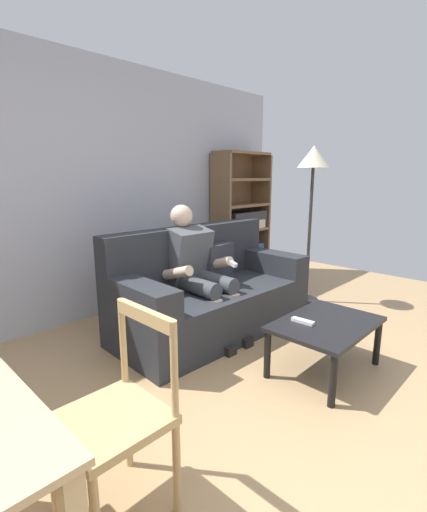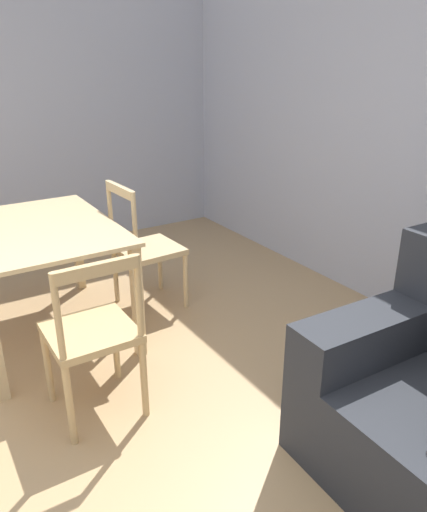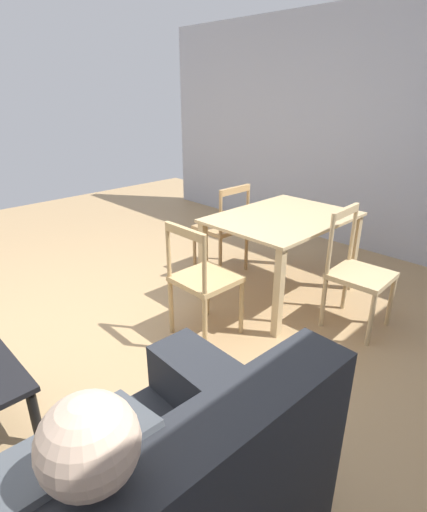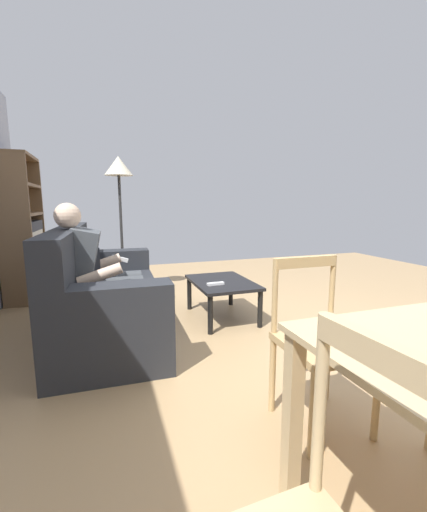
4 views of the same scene
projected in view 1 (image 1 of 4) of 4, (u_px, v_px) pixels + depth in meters
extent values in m
plane|color=tan|center=(297.00, 482.00, 1.78)|extent=(8.58, 8.58, 0.00)
cube|color=#B2B7C6|center=(43.00, 193.00, 3.37)|extent=(6.58, 0.12, 2.61)
cube|color=#282B30|center=(213.00, 309.00, 3.47)|extent=(1.94, 0.94, 0.44)
cube|color=#282B30|center=(190.00, 253.00, 3.60)|extent=(1.91, 0.27, 0.55)
cube|color=#282B30|center=(137.00, 295.00, 2.83)|extent=(0.27, 0.88, 0.22)
cube|color=#282B30|center=(268.00, 261.00, 3.97)|extent=(0.27, 0.88, 0.22)
cube|color=#303238|center=(217.00, 262.00, 3.66)|extent=(0.42, 0.20, 0.36)
cube|color=#4C5156|center=(188.00, 258.00, 3.43)|extent=(0.41, 0.34, 0.59)
sphere|color=beige|center=(181.00, 216.00, 3.40)|extent=(0.21, 0.21, 0.21)
cylinder|color=#3D4145|center=(199.00, 287.00, 3.20)|extent=(0.17, 0.44, 0.15)
cylinder|color=beige|center=(216.00, 325.00, 3.11)|extent=(0.11, 0.11, 0.44)
cube|color=black|center=(223.00, 347.00, 3.09)|extent=(0.11, 0.24, 0.08)
cylinder|color=#3D4145|center=(217.00, 282.00, 3.35)|extent=(0.17, 0.44, 0.15)
cylinder|color=beige|center=(234.00, 318.00, 3.26)|extent=(0.11, 0.11, 0.44)
cube|color=black|center=(240.00, 339.00, 3.24)|extent=(0.11, 0.24, 0.08)
cylinder|color=beige|center=(177.00, 273.00, 3.16)|extent=(0.10, 0.35, 0.19)
cylinder|color=beige|center=(218.00, 263.00, 3.50)|extent=(0.10, 0.35, 0.19)
cube|color=white|center=(230.00, 262.00, 3.38)|extent=(0.05, 0.16, 0.08)
cube|color=black|center=(326.00, 324.00, 2.72)|extent=(0.84, 0.59, 0.03)
cylinder|color=black|center=(333.00, 381.00, 2.32)|extent=(0.05, 0.05, 0.37)
cylinder|color=black|center=(377.00, 342.00, 2.85)|extent=(0.05, 0.05, 0.37)
cylinder|color=black|center=(267.00, 354.00, 2.66)|extent=(0.05, 0.05, 0.37)
cylinder|color=black|center=(318.00, 325.00, 3.20)|extent=(0.05, 0.05, 0.37)
cube|color=white|center=(303.00, 321.00, 2.69)|extent=(0.06, 0.17, 0.02)
cube|color=brown|center=(220.00, 222.00, 4.80)|extent=(0.04, 0.36, 1.75)
cube|color=brown|center=(260.00, 216.00, 5.41)|extent=(0.04, 0.36, 1.75)
cube|color=brown|center=(232.00, 218.00, 5.22)|extent=(0.91, 0.02, 1.75)
cube|color=brown|center=(240.00, 277.00, 5.29)|extent=(0.83, 0.36, 0.04)
cube|color=brown|center=(241.00, 254.00, 5.21)|extent=(0.83, 0.36, 0.04)
cube|color=brown|center=(241.00, 230.00, 5.14)|extent=(0.83, 0.36, 0.04)
cube|color=brown|center=(241.00, 205.00, 5.06)|extent=(0.83, 0.36, 0.04)
cube|color=brown|center=(242.00, 180.00, 4.99)|extent=(0.83, 0.36, 0.04)
cube|color=brown|center=(242.00, 153.00, 4.91)|extent=(0.83, 0.36, 0.04)
cube|color=teal|center=(240.00, 273.00, 5.23)|extent=(0.68, 0.29, 0.12)
cube|color=#2D5193|center=(242.00, 249.00, 5.18)|extent=(0.68, 0.30, 0.12)
cube|color=beige|center=(243.00, 225.00, 5.12)|extent=(0.68, 0.29, 0.12)
cube|color=#333338|center=(244.00, 216.00, 5.11)|extent=(0.68, 0.30, 0.12)
cube|color=tan|center=(111.00, 420.00, 1.52)|extent=(0.42, 0.42, 0.04)
cylinder|color=tan|center=(52.00, 468.00, 1.57)|extent=(0.04, 0.04, 0.46)
cylinder|color=tan|center=(128.00, 425.00, 1.84)|extent=(0.04, 0.04, 0.46)
cylinder|color=tan|center=(177.00, 466.00, 1.58)|extent=(0.04, 0.04, 0.46)
cylinder|color=tan|center=(123.00, 343.00, 1.74)|extent=(0.03, 0.03, 0.44)
cylinder|color=tan|center=(174.00, 372.00, 1.48)|extent=(0.03, 0.03, 0.44)
cube|color=tan|center=(145.00, 316.00, 1.57)|extent=(0.04, 0.38, 0.06)
cylinder|color=black|center=(306.00, 300.00, 4.35)|extent=(0.28, 0.28, 0.03)
cylinder|color=#333333|center=(309.00, 237.00, 4.19)|extent=(0.04, 0.04, 1.55)
cone|color=beige|center=(314.00, 157.00, 4.00)|extent=(0.36, 0.36, 0.24)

